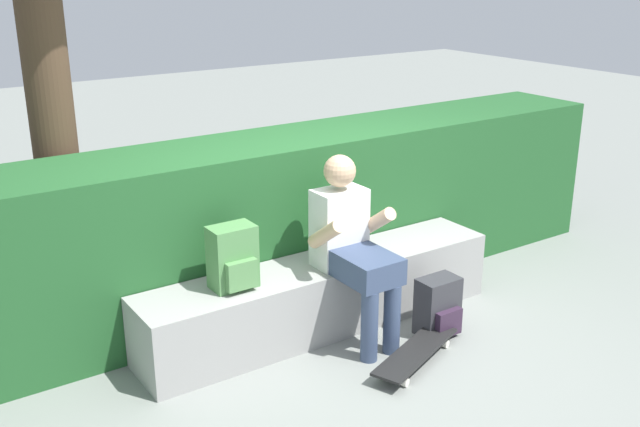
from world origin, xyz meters
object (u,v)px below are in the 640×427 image
Objects in this scene: person_skater at (352,243)px; backpack_on_bench at (233,258)px; backpack_on_ground at (438,307)px; bench_main at (322,295)px; skateboard_near_person at (416,352)px.

backpack_on_bench is (-0.75, 0.21, -0.00)m from person_skater.
backpack_on_ground is at bearing -21.78° from backpack_on_bench.
person_skater is at bearing -67.55° from bench_main.
person_skater is (0.09, -0.22, 0.43)m from bench_main.
backpack_on_bench is at bearing 141.01° from skateboard_near_person.
backpack_on_bench is at bearing 158.22° from backpack_on_ground.
skateboard_near_person is (0.22, -0.73, -0.16)m from bench_main.
bench_main is 0.49m from person_skater.
backpack_on_bench is 1.00× the size of backpack_on_ground.
bench_main reaches higher than skateboard_near_person.
skateboard_near_person is at bearing -75.36° from person_skater.
backpack_on_bench reaches higher than bench_main.
bench_main is at bearing 0.82° from backpack_on_bench.
skateboard_near_person is 0.45m from backpack_on_ground.
skateboard_near_person is 2.04× the size of backpack_on_ground.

